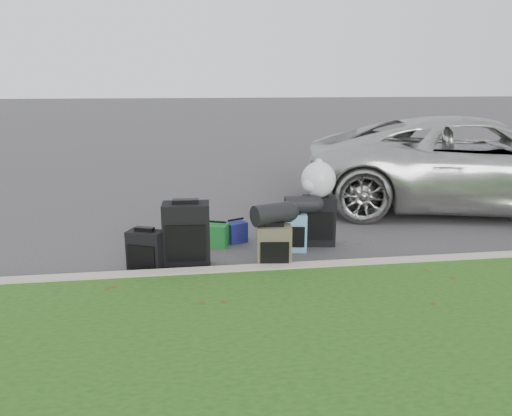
{
  "coord_description": "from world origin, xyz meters",
  "views": [
    {
      "loc": [
        -1.05,
        -6.46,
        2.28
      ],
      "look_at": [
        -0.1,
        0.2,
        0.55
      ],
      "focal_mm": 35.0,
      "sensor_mm": 36.0,
      "label": 1
    }
  ],
  "objects": [
    {
      "name": "suitcase_teal",
      "position": [
        0.37,
        -0.09,
        0.26
      ],
      "size": [
        0.39,
        0.27,
        0.52
      ],
      "primitive_type": "cube",
      "rotation": [
        0.0,
        0.0,
        -0.16
      ],
      "color": "teal",
      "rests_on": "ground"
    },
    {
      "name": "curb",
      "position": [
        0.0,
        -1.0,
        0.07
      ],
      "size": [
        120.0,
        0.18,
        0.15
      ],
      "primitive_type": "cube",
      "color": "#9E937F",
      "rests_on": "ground"
    },
    {
      "name": "duffel_left",
      "position": [
        -0.03,
        -0.7,
        0.7
      ],
      "size": [
        0.55,
        0.41,
        0.26
      ],
      "primitive_type": "cylinder",
      "rotation": [
        0.0,
        1.57,
        0.35
      ],
      "color": "black",
      "rests_on": "suitcase_olive"
    },
    {
      "name": "suitcase_large_black_left",
      "position": [
        -1.07,
        -0.5,
        0.41
      ],
      "size": [
        0.59,
        0.37,
        0.82
      ],
      "primitive_type": "cube",
      "rotation": [
        0.0,
        0.0,
        -0.05
      ],
      "color": "black",
      "rests_on": "ground"
    },
    {
      "name": "suv",
      "position": [
        4.1,
        1.74,
        0.83
      ],
      "size": [
        6.46,
        4.18,
        1.65
      ],
      "primitive_type": "imported",
      "rotation": [
        0.0,
        0.0,
        1.31
      ],
      "color": "#B7B7B2",
      "rests_on": "ground"
    },
    {
      "name": "suitcase_small_black",
      "position": [
        -1.56,
        -0.62,
        0.26
      ],
      "size": [
        0.48,
        0.37,
        0.53
      ],
      "primitive_type": "cube",
      "rotation": [
        0.0,
        0.0,
        -0.39
      ],
      "color": "black",
      "rests_on": "ground"
    },
    {
      "name": "duffel_right",
      "position": [
        0.48,
        -0.03,
        0.64
      ],
      "size": [
        0.44,
        0.27,
        0.24
      ],
      "primitive_type": "cylinder",
      "rotation": [
        0.0,
        1.57,
        -0.06
      ],
      "color": "black",
      "rests_on": "suitcase_teal"
    },
    {
      "name": "tote_green",
      "position": [
        -0.64,
        0.25,
        0.16
      ],
      "size": [
        0.34,
        0.31,
        0.32
      ],
      "primitive_type": "cube",
      "rotation": [
        0.0,
        0.0,
        -0.38
      ],
      "color": "#176724",
      "rests_on": "ground"
    },
    {
      "name": "suitcase_olive",
      "position": [
        -0.02,
        -0.78,
        0.29
      ],
      "size": [
        0.44,
        0.31,
        0.57
      ],
      "primitive_type": "cube",
      "rotation": [
        0.0,
        0.0,
        -0.12
      ],
      "color": "#3E3828",
      "rests_on": "ground"
    },
    {
      "name": "tote_navy",
      "position": [
        -0.36,
        0.41,
        0.15
      ],
      "size": [
        0.34,
        0.31,
        0.3
      ],
      "primitive_type": "cube",
      "rotation": [
        0.0,
        0.0,
        0.43
      ],
      "color": "navy",
      "rests_on": "ground"
    },
    {
      "name": "trash_bag",
      "position": [
        0.77,
        0.15,
        0.94
      ],
      "size": [
        0.48,
        0.48,
        0.48
      ],
      "primitive_type": "sphere",
      "color": "silver",
      "rests_on": "suitcase_large_black_right"
    },
    {
      "name": "ground",
      "position": [
        0.0,
        0.0,
        0.0
      ],
      "size": [
        120.0,
        120.0,
        0.0
      ],
      "primitive_type": "plane",
      "color": "#383535",
      "rests_on": "ground"
    },
    {
      "name": "suitcase_large_black_right",
      "position": [
        0.79,
        0.14,
        0.35
      ],
      "size": [
        0.51,
        0.36,
        0.7
      ],
      "primitive_type": "cube",
      "rotation": [
        0.0,
        0.0,
        -0.17
      ],
      "color": "black",
      "rests_on": "ground"
    }
  ]
}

